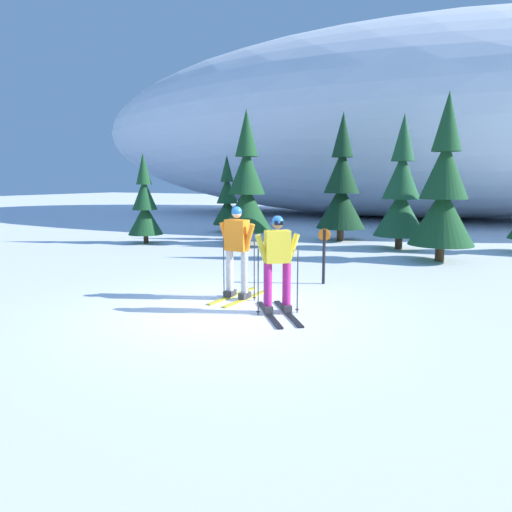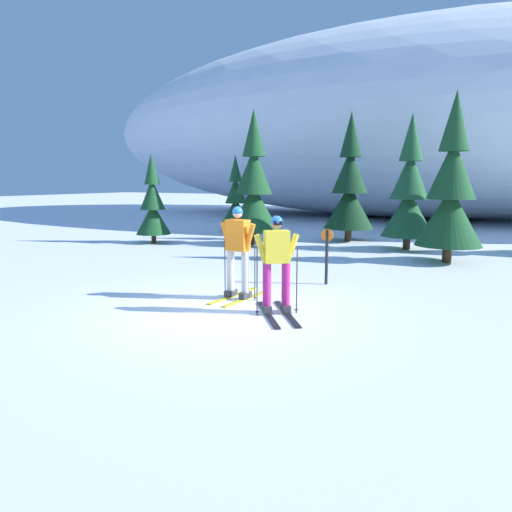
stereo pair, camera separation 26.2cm
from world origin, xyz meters
TOP-DOWN VIEW (x-y plane):
  - ground_plane at (0.00, 0.00)m, footprint 120.00×120.00m
  - skier_yellow_jacket at (0.93, 0.32)m, footprint 1.38×1.58m
  - skier_orange_jacket at (-0.21, 0.91)m, footprint 0.83×1.66m
  - pine_tree_far_left at (-7.32, 6.64)m, footprint 1.29×1.29m
  - pine_tree_left at (-6.57, 11.38)m, footprint 1.33×1.33m
  - pine_tree_center_left at (-3.84, 8.14)m, footprint 1.87×1.87m
  - pine_tree_center at (-1.07, 10.71)m, footprint 1.89×1.89m
  - pine_tree_center_right at (1.39, 9.44)m, footprint 1.75×1.75m
  - pine_tree_right at (2.92, 7.42)m, footprint 1.86×1.86m
  - snow_ridge_background at (-1.34, 24.23)m, footprint 43.60×21.82m
  - trail_marker_post at (0.88, 2.99)m, footprint 0.28×0.07m

SIDE VIEW (x-z plane):
  - ground_plane at x=0.00m, z-range 0.00..0.00m
  - trail_marker_post at x=0.88m, z-range 0.09..1.36m
  - skier_yellow_jacket at x=0.93m, z-range 0.05..1.79m
  - skier_orange_jacket at x=-0.21m, z-range 0.06..1.91m
  - pine_tree_far_left at x=-7.32m, z-range -0.27..3.06m
  - pine_tree_left at x=-6.57m, z-range -0.28..3.17m
  - pine_tree_center_right at x=1.39m, z-range -0.37..4.17m
  - pine_tree_right at x=2.92m, z-range -0.39..4.41m
  - pine_tree_center_left at x=-3.84m, z-range -0.40..4.46m
  - pine_tree_center at x=-1.07m, z-range -0.40..4.50m
  - snow_ridge_background at x=-1.34m, z-range 0.00..11.32m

